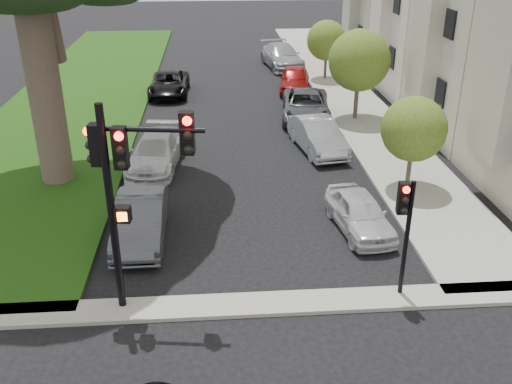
{
  "coord_description": "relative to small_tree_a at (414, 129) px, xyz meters",
  "views": [
    {
      "loc": [
        -1.19,
        -10.56,
        9.35
      ],
      "look_at": [
        0.0,
        5.0,
        2.0
      ],
      "focal_mm": 40.0,
      "sensor_mm": 36.0,
      "label": 1
    }
  ],
  "objects": [
    {
      "name": "grass_strip",
      "position": [
        -15.2,
        14.93,
        -2.39
      ],
      "size": [
        8.0,
        44.0,
        0.12
      ],
      "primitive_type": "cube",
      "color": "#1F430C",
      "rests_on": "ground"
    },
    {
      "name": "sidewalk_cross",
      "position": [
        -6.2,
        -7.07,
        -2.39
      ],
      "size": [
        60.0,
        1.0,
        0.12
      ],
      "primitive_type": "cube",
      "color": "gray",
      "rests_on": "ground"
    },
    {
      "name": "ground",
      "position": [
        -6.2,
        -9.07,
        -2.45
      ],
      "size": [
        140.0,
        140.0,
        0.0
      ],
      "primitive_type": "plane",
      "color": "black",
      "rests_on": "ground"
    },
    {
      "name": "small_tree_a",
      "position": [
        0.0,
        0.0,
        0.0
      ],
      "size": [
        2.45,
        2.45,
        3.68
      ],
      "color": "#45392D",
      "rests_on": "ground"
    },
    {
      "name": "car_parked_1",
      "position": [
        -2.77,
        4.36,
        -1.72
      ],
      "size": [
        2.25,
        4.62,
        1.46
      ],
      "primitive_type": "imported",
      "rotation": [
        0.0,
        0.0,
        0.16
      ],
      "color": "#999BA0",
      "rests_on": "ground"
    },
    {
      "name": "traffic_signal_secondary",
      "position": [
        -2.54,
        -6.88,
        -0.02
      ],
      "size": [
        0.44,
        0.36,
        3.47
      ],
      "color": "black",
      "rests_on": "ground"
    },
    {
      "name": "car_parked_2",
      "position": [
        -2.57,
        9.03,
        -1.72
      ],
      "size": [
        3.07,
        5.52,
        1.46
      ],
      "primitive_type": "imported",
      "rotation": [
        0.0,
        0.0,
        -0.13
      ],
      "color": "#3F4247",
      "rests_on": "ground"
    },
    {
      "name": "car_parked_0",
      "position": [
        -2.66,
        -3.08,
        -1.81
      ],
      "size": [
        1.96,
        3.91,
        1.28
      ],
      "primitive_type": "imported",
      "rotation": [
        0.0,
        0.0,
        0.12
      ],
      "color": "silver",
      "rests_on": "ground"
    },
    {
      "name": "car_parked_8",
      "position": [
        -10.03,
        14.36,
        -1.78
      ],
      "size": [
        2.35,
        4.86,
        1.33
      ],
      "primitive_type": "imported",
      "rotation": [
        0.0,
        0.0,
        -0.03
      ],
      "color": "black",
      "rests_on": "ground"
    },
    {
      "name": "car_parked_3",
      "position": [
        -2.38,
        14.64,
        -1.71
      ],
      "size": [
        2.42,
        4.56,
        1.48
      ],
      "primitive_type": "imported",
      "rotation": [
        0.0,
        0.0,
        -0.16
      ],
      "color": "maroon",
      "rests_on": "ground"
    },
    {
      "name": "traffic_signal_main",
      "position": [
        -9.55,
        -6.84,
        1.47
      ],
      "size": [
        2.78,
        0.73,
        5.67
      ],
      "color": "black",
      "rests_on": "ground"
    },
    {
      "name": "car_parked_4",
      "position": [
        -2.41,
        21.04,
        -1.64
      ],
      "size": [
        2.98,
        5.8,
        1.61
      ],
      "primitive_type": "imported",
      "rotation": [
        0.0,
        0.0,
        0.14
      ],
      "color": "#999BA0",
      "rests_on": "ground"
    },
    {
      "name": "car_parked_6",
      "position": [
        -9.88,
        2.98,
        -1.76
      ],
      "size": [
        2.46,
        4.94,
        1.38
      ],
      "primitive_type": "imported",
      "rotation": [
        0.0,
        0.0,
        -0.12
      ],
      "color": "silver",
      "rests_on": "ground"
    },
    {
      "name": "small_tree_c",
      "position": [
        0.0,
        17.26,
        0.11
      ],
      "size": [
        2.57,
        2.57,
        3.85
      ],
      "color": "#45392D",
      "rests_on": "ground"
    },
    {
      "name": "small_tree_b",
      "position": [
        -0.0,
        8.69,
        0.67
      ],
      "size": [
        3.13,
        3.13,
        4.69
      ],
      "color": "#45392D",
      "rests_on": "ground"
    },
    {
      "name": "sidewalk_right",
      "position": [
        0.55,
        14.93,
        -2.39
      ],
      "size": [
        3.5,
        44.0,
        0.12
      ],
      "primitive_type": "cube",
      "color": "gray",
      "rests_on": "ground"
    },
    {
      "name": "car_parked_5",
      "position": [
        -9.87,
        -3.14,
        -1.73
      ],
      "size": [
        1.57,
        4.39,
        1.44
      ],
      "primitive_type": "imported",
      "rotation": [
        0.0,
        0.0,
        0.01
      ],
      "color": "#3F4247",
      "rests_on": "ground"
    }
  ]
}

